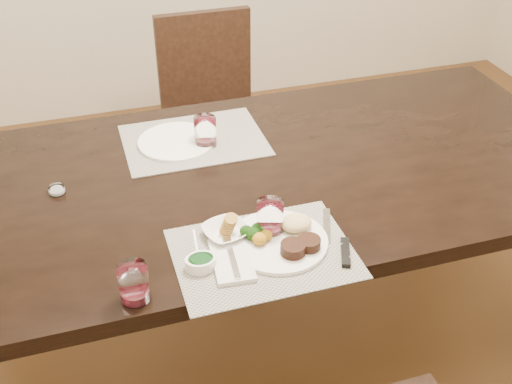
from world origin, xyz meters
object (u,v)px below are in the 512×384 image
object	(u,v)px
cracker_bowl	(226,231)
wine_glass_near	(270,220)
chair_far	(212,106)
steak_knife	(341,246)
dinner_plate	(283,238)
far_plate	(176,142)

from	to	relation	value
cracker_bowl	wine_glass_near	world-z (taller)	wine_glass_near
chair_far	steak_knife	size ratio (longest dim) A/B	3.56
dinner_plate	steak_knife	xyz separation A→B (m)	(0.14, -0.06, -0.01)
chair_far	cracker_bowl	world-z (taller)	chair_far
chair_far	wine_glass_near	bearing A→B (deg)	-96.27
chair_far	cracker_bowl	distance (m)	1.27
chair_far	steak_knife	distance (m)	1.37
dinner_plate	cracker_bowl	world-z (taller)	cracker_bowl
steak_knife	wine_glass_near	distance (m)	0.20
cracker_bowl	wine_glass_near	bearing A→B (deg)	-10.26
dinner_plate	far_plate	bearing A→B (deg)	102.99
wine_glass_near	far_plate	world-z (taller)	wine_glass_near
chair_far	dinner_plate	size ratio (longest dim) A/B	3.44
chair_far	dinner_plate	bearing A→B (deg)	-95.15
chair_far	cracker_bowl	xyz separation A→B (m)	(-0.25, -1.21, 0.27)
wine_glass_near	chair_far	bearing A→B (deg)	83.73
dinner_plate	wine_glass_near	xyz separation A→B (m)	(-0.02, 0.05, 0.03)
steak_knife	far_plate	size ratio (longest dim) A/B	1.01
wine_glass_near	dinner_plate	bearing A→B (deg)	-68.60
far_plate	dinner_plate	bearing A→B (deg)	-74.29
far_plate	wine_glass_near	bearing A→B (deg)	-74.85
cracker_bowl	wine_glass_near	xyz separation A→B (m)	(0.12, -0.02, 0.03)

